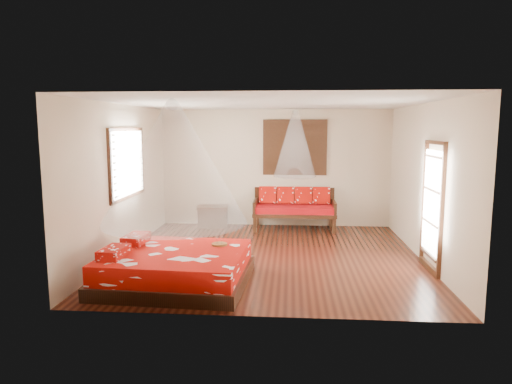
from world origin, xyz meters
TOP-DOWN VIEW (x-y plane):
  - room at (0.00, 0.00)m, footprint 5.54×5.54m
  - bed at (-1.37, -1.60)m, footprint 2.25×2.06m
  - daybed at (0.47, 2.39)m, footprint 1.91×0.85m
  - storage_chest at (-1.48, 2.45)m, footprint 0.77×0.59m
  - shutter_panel at (0.47, 2.72)m, footprint 1.52×0.06m
  - window_left at (-2.71, 0.20)m, footprint 0.10×1.74m
  - glazed_door at (2.72, -0.60)m, footprint 0.08×1.02m
  - wine_tray at (-0.75, -1.17)m, footprint 0.25×0.25m
  - mosquito_net_main at (-1.35, -1.60)m, footprint 2.17×2.17m
  - mosquito_net_daybed at (0.47, 2.25)m, footprint 0.97×0.97m

SIDE VIEW (x-z plane):
  - bed at x=-1.37m, z-range -0.07..0.57m
  - storage_chest at x=-1.48m, z-range 0.00..0.50m
  - daybed at x=0.47m, z-range 0.04..1.01m
  - wine_tray at x=-0.75m, z-range 0.45..0.66m
  - glazed_door at x=2.72m, z-range -0.01..2.15m
  - room at x=0.00m, z-range -0.02..2.82m
  - window_left at x=-2.71m, z-range 1.03..2.37m
  - mosquito_net_main at x=-1.35m, z-range 0.95..2.75m
  - shutter_panel at x=0.47m, z-range 1.24..2.56m
  - mosquito_net_daybed at x=0.47m, z-range 1.25..2.75m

